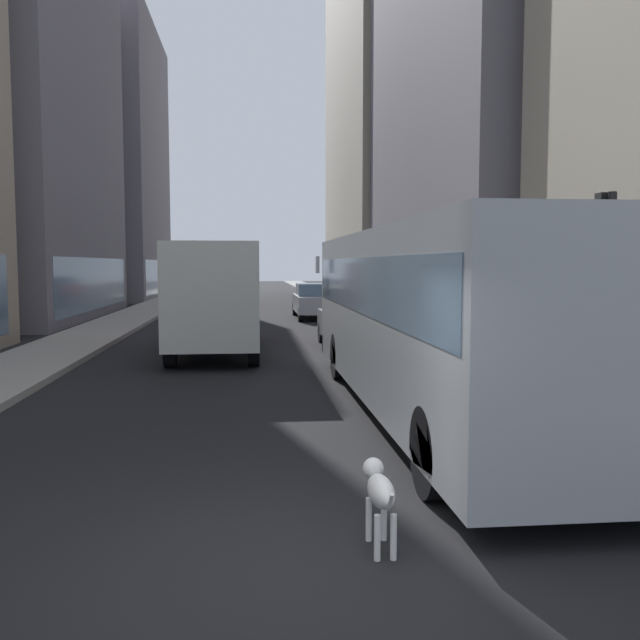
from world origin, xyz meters
name	(u,v)px	position (x,y,z in m)	size (l,w,h in m)	color
ground_plane	(254,307)	(0.00, 35.00, 0.00)	(120.00, 120.00, 0.00)	black
sidewalk_left	(156,306)	(-5.70, 35.00, 0.07)	(2.40, 110.00, 0.15)	#9E9991
sidewalk_right	(349,305)	(5.70, 35.00, 0.07)	(2.40, 110.00, 0.15)	gray
building_left_far	(85,163)	(-11.90, 45.36, 9.69)	(10.21, 15.23, 19.40)	slate
building_right_far	(409,27)	(11.90, 46.61, 20.39)	(10.45, 20.46, 40.80)	#B2A893
transit_bus	(434,308)	(2.80, 5.62, 1.78)	(2.78, 11.53, 3.05)	#999EA3
car_white_van	(204,294)	(-2.80, 32.92, 0.82)	(1.76, 4.19, 1.62)	silver
car_grey_wagon	(354,321)	(2.80, 14.37, 0.82)	(1.75, 4.27, 1.62)	slate
car_silver_sedan	(316,301)	(2.80, 25.88, 0.83)	(1.94, 4.63, 1.62)	#B7BABF
car_red_coupe	(237,287)	(-1.20, 44.56, 0.82)	(1.87, 4.31, 1.62)	red
car_black_suv	(235,290)	(-1.20, 38.89, 0.82)	(1.71, 4.45, 1.62)	black
box_truck	(217,294)	(-1.20, 13.83, 1.67)	(2.30, 7.50, 3.05)	#A51919
dalmatian_dog	(379,491)	(0.85, 0.26, 0.51)	(0.22, 0.96, 0.72)	white
traffic_light_near	(607,270)	(4.90, 3.92, 2.44)	(0.24, 0.40, 3.40)	black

